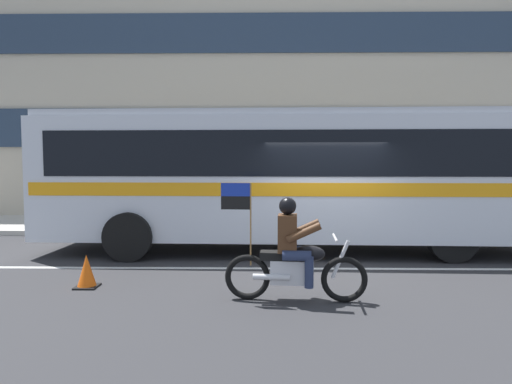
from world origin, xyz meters
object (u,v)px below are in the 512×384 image
at_px(fire_hydrant, 482,216).
at_px(transit_bus, 295,171).
at_px(motorcycle_with_rider, 294,257).
at_px(traffic_cone, 87,272).

bearing_deg(fire_hydrant, transit_bus, -154.53).
xyz_separation_m(motorcycle_with_rider, fire_hydrant, (6.06, 6.57, -0.15)).
distance_m(fire_hydrant, traffic_cone, 11.15).
distance_m(transit_bus, motorcycle_with_rider, 4.02).
height_order(transit_bus, fire_hydrant, transit_bus).
bearing_deg(transit_bus, fire_hydrant, 25.47).
bearing_deg(transit_bus, traffic_cone, -139.50).
relative_size(fire_hydrant, traffic_cone, 1.36).
height_order(fire_hydrant, traffic_cone, fire_hydrant).
bearing_deg(traffic_cone, motorcycle_with_rider, -11.01).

